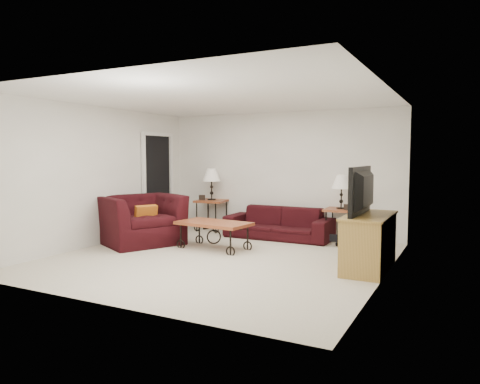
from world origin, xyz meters
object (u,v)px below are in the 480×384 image
sofa (279,223)px  lamp_right (341,192)px  lamp_left (212,184)px  tv_stand (369,242)px  side_table_left (212,215)px  coffee_table (214,235)px  armchair (141,220)px  backpack (337,235)px  television (369,191)px  side_table_right (341,225)px

sofa → lamp_right: bearing=8.7°
lamp_left → tv_stand: size_ratio=0.51×
side_table_left → coffee_table: 1.91m
side_table_left → armchair: 1.88m
side_table_left → lamp_left: bearing=0.0°
side_table_left → lamp_right: (2.81, 0.00, 0.61)m
coffee_table → tv_stand: tv_stand is taller
coffee_table → backpack: size_ratio=3.18×
lamp_left → coffee_table: size_ratio=0.53×
sofa → television: size_ratio=1.77×
lamp_right → coffee_table: 2.52m
side_table_left → tv_stand: bearing=-26.6°
lamp_left → lamp_right: size_ratio=1.06×
lamp_left → armchair: (-0.42, -1.82, -0.56)m
lamp_right → backpack: bearing=-84.2°
television → lamp_right: bearing=-155.0°
television → lamp_left: bearing=-116.7°
side_table_left → side_table_right: bearing=0.0°
side_table_left → armchair: armchair is taller
side_table_right → television: size_ratio=0.54×
side_table_right → backpack: (0.04, -0.41, -0.12)m
side_table_right → coffee_table: 2.42m
sofa → backpack: (1.22, -0.23, -0.10)m
backpack → side_table_left: bearing=170.1°
lamp_left → television: (3.66, -1.84, 0.12)m
side_table_left → coffee_table: size_ratio=0.53×
sofa → coffee_table: 1.57m
side_table_left → tv_stand: tv_stand is taller
lamp_left → backpack: size_ratio=1.69×
lamp_left → coffee_table: lamp_left is taller
sofa → side_table_right: size_ratio=3.29×
armchair → television: 4.14m
side_table_left → lamp_left: 0.67m
television → sofa: bearing=-129.2°
sofa → lamp_right: (1.18, 0.18, 0.64)m
sofa → lamp_left: bearing=173.7°
sofa → armchair: armchair is taller
lamp_right → coffee_table: lamp_right is taller
coffee_table → lamp_right: bearing=41.9°
tv_stand → armchair: bearing=179.7°
sofa → backpack: bearing=-10.8°
armchair → tv_stand: size_ratio=1.05×
tv_stand → backpack: tv_stand is taller
lamp_left → lamp_right: lamp_left is taller
side_table_left → backpack: (2.85, -0.41, -0.14)m
side_table_left → lamp_left: (0.00, 0.00, 0.67)m
sofa → coffee_table: bearing=-113.4°
tv_stand → lamp_left: bearing=153.4°
sofa → backpack: size_ratio=5.24×
tv_stand → television: television is taller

